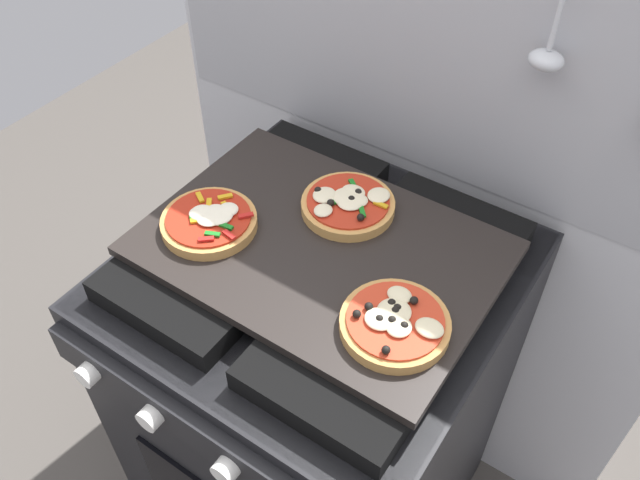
{
  "coord_description": "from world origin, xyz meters",
  "views": [
    {
      "loc": [
        0.4,
        -0.59,
        1.65
      ],
      "look_at": [
        0.0,
        0.0,
        0.93
      ],
      "focal_mm": 36.98,
      "sensor_mm": 36.0,
      "label": 1
    }
  ],
  "objects_px": {
    "pizza_left": "(210,221)",
    "pizza_center": "(348,204)",
    "baking_tray": "(320,248)",
    "stove": "(320,403)",
    "pizza_right": "(395,323)"
  },
  "relations": [
    {
      "from": "pizza_left",
      "to": "pizza_right",
      "type": "bearing_deg",
      "value": -2.01
    },
    {
      "from": "baking_tray",
      "to": "pizza_right",
      "type": "distance_m",
      "value": 0.19
    },
    {
      "from": "pizza_left",
      "to": "pizza_right",
      "type": "relative_size",
      "value": 1.0
    },
    {
      "from": "stove",
      "to": "pizza_center",
      "type": "relative_size",
      "value": 5.87
    },
    {
      "from": "pizza_left",
      "to": "pizza_center",
      "type": "height_order",
      "value": "pizza_center"
    },
    {
      "from": "baking_tray",
      "to": "pizza_center",
      "type": "xyz_separation_m",
      "value": [
        -0.01,
        0.09,
        0.02
      ]
    },
    {
      "from": "stove",
      "to": "pizza_center",
      "type": "height_order",
      "value": "pizza_center"
    },
    {
      "from": "stove",
      "to": "pizza_right",
      "type": "distance_m",
      "value": 0.52
    },
    {
      "from": "stove",
      "to": "pizza_left",
      "type": "bearing_deg",
      "value": -159.32
    },
    {
      "from": "stove",
      "to": "pizza_right",
      "type": "xyz_separation_m",
      "value": [
        0.18,
        -0.08,
        0.48
      ]
    },
    {
      "from": "pizza_center",
      "to": "pizza_right",
      "type": "bearing_deg",
      "value": -42.59
    },
    {
      "from": "baking_tray",
      "to": "pizza_center",
      "type": "bearing_deg",
      "value": 94.37
    },
    {
      "from": "pizza_left",
      "to": "pizza_center",
      "type": "relative_size",
      "value": 1.0
    },
    {
      "from": "pizza_right",
      "to": "pizza_center",
      "type": "distance_m",
      "value": 0.25
    },
    {
      "from": "pizza_left",
      "to": "pizza_right",
      "type": "xyz_separation_m",
      "value": [
        0.34,
        -0.01,
        -0.0
      ]
    }
  ]
}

